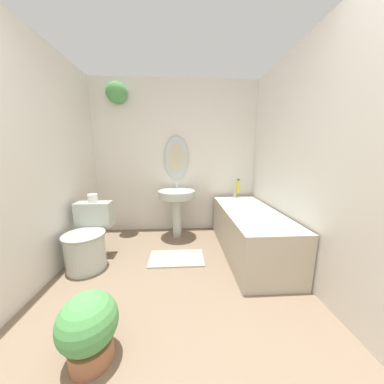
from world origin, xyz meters
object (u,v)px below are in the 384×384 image
object	(u,v)px
pedestal_sink	(176,200)
shampoo_bottle	(238,186)
toilet	(88,241)
bathtub	(249,230)
potted_plant	(89,327)
toilet_paper_roll	(93,198)

from	to	relation	value
pedestal_sink	shampoo_bottle	bearing A→B (deg)	10.32
toilet	bathtub	size ratio (longest dim) A/B	0.43
pedestal_sink	potted_plant	xyz separation A→B (m)	(-0.50, -1.83, -0.34)
toilet	bathtub	xyz separation A→B (m)	(1.95, 0.19, 0.01)
toilet	toilet_paper_roll	distance (m)	0.51
toilet	potted_plant	bearing A→B (deg)	-65.45
bathtub	toilet_paper_roll	size ratio (longest dim) A/B	14.62
bathtub	shampoo_bottle	distance (m)	0.85
shampoo_bottle	potted_plant	distance (m)	2.56
potted_plant	toilet_paper_roll	distance (m)	1.50
toilet	toilet_paper_roll	size ratio (longest dim) A/B	6.33
potted_plant	toilet_paper_roll	xyz separation A→B (m)	(-0.50, 1.32, 0.50)
toilet	toilet_paper_roll	xyz separation A→B (m)	(0.00, 0.22, 0.46)
bathtub	toilet_paper_roll	world-z (taller)	toilet_paper_roll
shampoo_bottle	bathtub	bearing A→B (deg)	-94.41
bathtub	shampoo_bottle	bearing A→B (deg)	85.59
pedestal_sink	bathtub	distance (m)	1.12
bathtub	toilet_paper_roll	xyz separation A→B (m)	(-1.95, 0.03, 0.45)
potted_plant	bathtub	bearing A→B (deg)	41.78
potted_plant	shampoo_bottle	bearing A→B (deg)	53.27
bathtub	toilet	bearing A→B (deg)	-174.31
pedestal_sink	potted_plant	distance (m)	1.93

